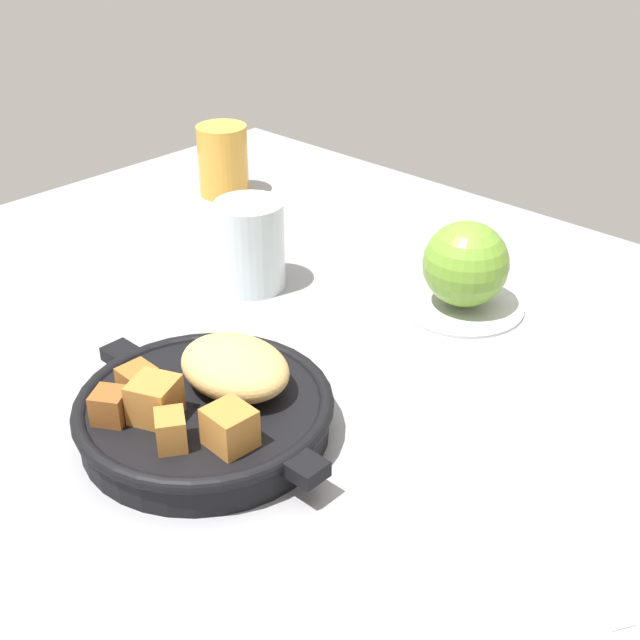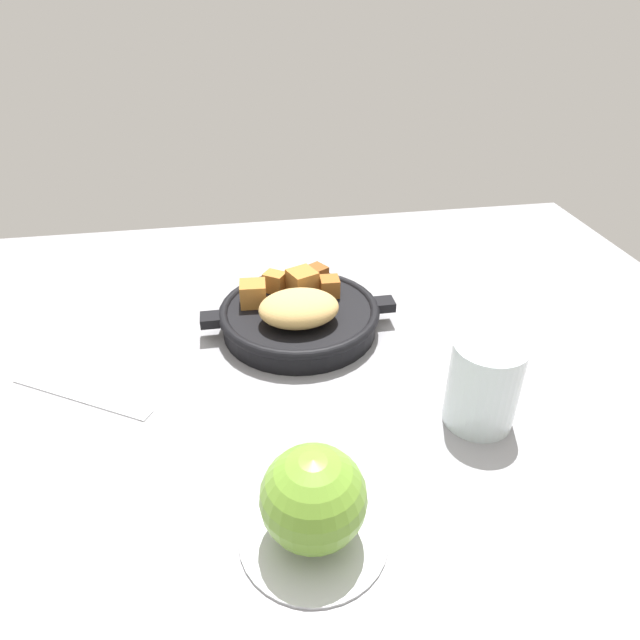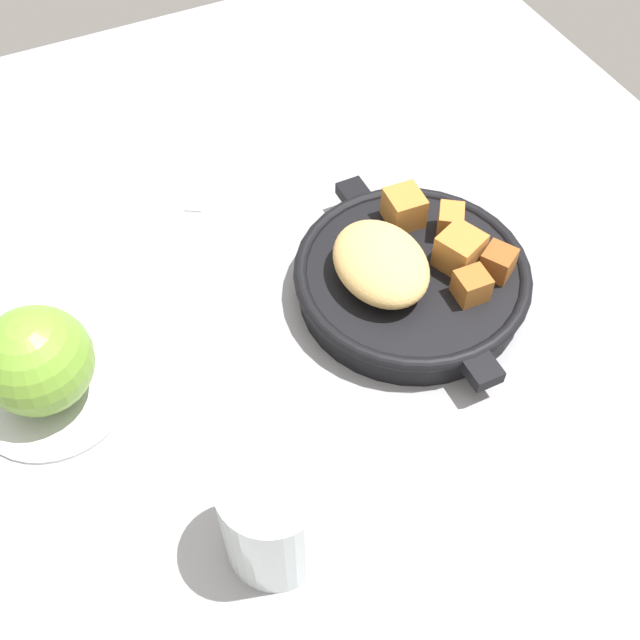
{
  "view_description": "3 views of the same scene",
  "coord_description": "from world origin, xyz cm",
  "views": [
    {
      "loc": [
        44.32,
        -42.59,
        40.46
      ],
      "look_at": [
        2.07,
        2.61,
        4.61
      ],
      "focal_mm": 47.43,
      "sensor_mm": 36.0,
      "label": 1
    },
    {
      "loc": [
        9.28,
        47.46,
        38.95
      ],
      "look_at": [
        0.82,
        -2.63,
        6.15
      ],
      "focal_mm": 31.19,
      "sensor_mm": 36.0,
      "label": 2
    },
    {
      "loc": [
        -33.18,
        15.05,
        52.12
      ],
      "look_at": [
        -0.41,
        -0.64,
        4.66
      ],
      "focal_mm": 44.02,
      "sensor_mm": 36.0,
      "label": 3
    }
  ],
  "objects": [
    {
      "name": "red_apple",
      "position": [
        5.11,
        19.72,
        4.74
      ],
      "size": [
        8.28,
        8.28,
        8.28
      ],
      "primitive_type": "sphere",
      "color": "olive",
      "rests_on": "saucer_plate"
    },
    {
      "name": "butter_knife",
      "position": [
        26.89,
        -1.42,
        0.18
      ],
      "size": [
        15.68,
        10.27,
        0.36
      ],
      "primitive_type": "cube",
      "rotation": [
        0.0,
        0.0,
        -0.54
      ],
      "color": "silver",
      "rests_on": "ground_plane"
    },
    {
      "name": "cast_iron_skillet",
      "position": [
        2.2,
        -10.17,
        2.43
      ],
      "size": [
        24.12,
        19.88,
        6.76
      ],
      "color": "black",
      "rests_on": "ground_plane"
    },
    {
      "name": "water_glass_tall",
      "position": [
        -13.33,
        8.85,
        4.56
      ],
      "size": [
        6.94,
        6.94,
        9.11
      ],
      "primitive_type": "cylinder",
      "color": "silver",
      "rests_on": "ground_plane"
    },
    {
      "name": "ground_plane",
      "position": [
        0.0,
        0.0,
        -1.2
      ],
      "size": [
        104.33,
        91.29,
        2.4
      ],
      "primitive_type": "cube",
      "color": "gray"
    },
    {
      "name": "saucer_plate",
      "position": [
        5.11,
        19.72,
        0.3
      ],
      "size": [
        12.03,
        12.03,
        0.6
      ],
      "primitive_type": "cylinder",
      "color": "#B7BABF",
      "rests_on": "ground_plane"
    }
  ]
}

